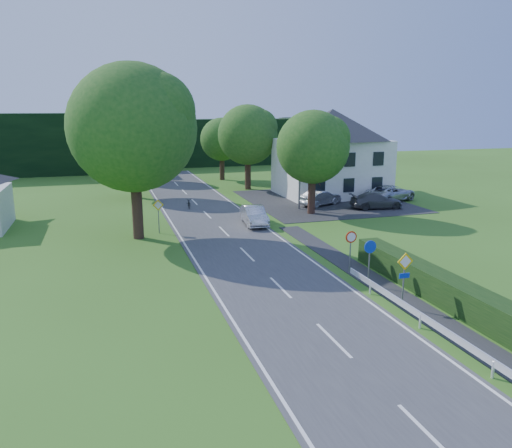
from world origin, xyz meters
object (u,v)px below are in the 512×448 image
object	(u,v)px
parked_car_grey	(376,201)
parasol	(316,191)
moving_car	(254,215)
motorcycle	(189,203)
parked_car_silver_a	(320,198)
parked_car_silver_b	(391,193)
streetlight	(298,159)

from	to	relation	value
parked_car_grey	parasol	size ratio (longest dim) A/B	1.96
moving_car	motorcycle	world-z (taller)	moving_car
parked_car_silver_a	parasol	bearing A→B (deg)	-35.96
motorcycle	parked_car_silver_b	size ratio (longest dim) A/B	0.31
streetlight	parked_car_grey	xyz separation A→B (m)	(6.77, -1.72, -3.75)
streetlight	motorcycle	distance (m)	10.40
parked_car_grey	motorcycle	bearing A→B (deg)	79.80
parasol	parked_car_grey	bearing A→B (deg)	-48.92
moving_car	parasol	size ratio (longest dim) A/B	1.82
streetlight	parasol	world-z (taller)	streetlight
motorcycle	parked_car_silver_b	distance (m)	19.09
parked_car_silver_a	parasol	size ratio (longest dim) A/B	1.78
parked_car_grey	streetlight	bearing A→B (deg)	83.40
streetlight	moving_car	distance (m)	7.95
streetlight	parked_car_silver_b	bearing A→B (deg)	6.17
parasol	moving_car	bearing A→B (deg)	-139.01
parked_car_silver_a	parasol	xyz separation A→B (m)	(0.32, 1.67, 0.37)
streetlight	parasol	size ratio (longest dim) A/B	3.39
parked_car_grey	parasol	world-z (taller)	parasol
parked_car_grey	parasol	distance (m)	5.84
streetlight	parked_car_silver_b	distance (m)	10.65
parked_car_grey	parked_car_silver_b	bearing A→B (deg)	-40.92
moving_car	parked_car_silver_a	world-z (taller)	moving_car
parasol	motorcycle	bearing A→B (deg)	176.68
streetlight	motorcycle	size ratio (longest dim) A/B	4.66
streetlight	parked_car_silver_a	size ratio (longest dim) A/B	1.90
motorcycle	parked_car_grey	bearing A→B (deg)	-9.85
parked_car_silver_a	parked_car_silver_b	xyz separation A→B (m)	(7.31, 0.07, 0.06)
motorcycle	parked_car_silver_a	size ratio (longest dim) A/B	0.41
motorcycle	parasol	bearing A→B (deg)	4.69
moving_car	parasol	bearing A→B (deg)	45.85
motorcycle	parked_car_silver_b	world-z (taller)	parked_car_silver_b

